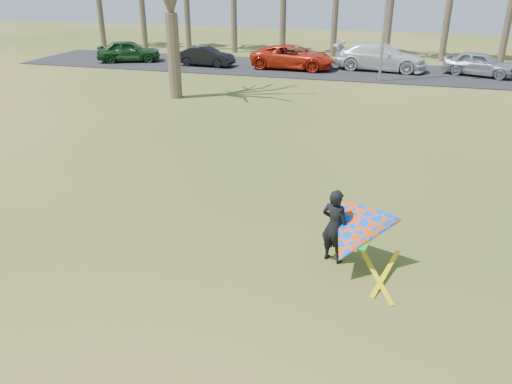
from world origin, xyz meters
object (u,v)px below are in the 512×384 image
(car_0, at_px, (129,51))
(kite_flyer, at_px, (352,234))
(car_3, at_px, (380,57))
(car_2, at_px, (293,57))
(car_4, at_px, (480,64))
(streetlight, at_px, (390,2))
(car_1, at_px, (206,56))

(car_0, bearing_deg, kite_flyer, -164.51)
(car_0, xyz_separation_m, car_3, (17.59, 1.41, 0.11))
(car_0, xyz_separation_m, kite_flyer, (18.23, -23.28, 0.04))
(car_2, height_order, car_4, car_2)
(streetlight, bearing_deg, car_0, 172.95)
(car_3, height_order, kite_flyer, kite_flyer)
(car_2, distance_m, car_3, 5.72)
(car_4, bearing_deg, streetlight, 140.69)
(car_0, xyz_separation_m, car_2, (11.96, 0.39, 0.02))
(car_4, bearing_deg, car_0, 113.09)
(car_0, distance_m, car_3, 17.65)
(car_1, bearing_deg, car_4, -82.23)
(car_0, xyz_separation_m, car_4, (23.67, 1.14, -0.02))
(car_2, relative_size, kite_flyer, 2.32)
(streetlight, relative_size, car_1, 2.06)
(kite_flyer, bearing_deg, car_0, 128.06)
(streetlight, distance_m, car_1, 12.69)
(streetlight, bearing_deg, kite_flyer, -89.19)
(car_2, bearing_deg, kite_flyer, -163.11)
(car_0, height_order, car_4, car_0)
(car_2, height_order, kite_flyer, kite_flyer)
(car_3, bearing_deg, car_1, 104.17)
(kite_flyer, bearing_deg, streetlight, 90.81)
(streetlight, xyz_separation_m, car_0, (-17.94, 2.22, -3.65))
(car_2, bearing_deg, car_1, 97.37)
(car_1, distance_m, car_2, 6.00)
(car_0, bearing_deg, car_3, -107.99)
(car_0, xyz_separation_m, car_1, (5.99, -0.17, -0.11))
(streetlight, bearing_deg, car_1, 170.25)
(streetlight, xyz_separation_m, car_1, (-11.95, 2.05, -3.77))
(car_3, bearing_deg, streetlight, -168.14)
(car_3, distance_m, kite_flyer, 24.70)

